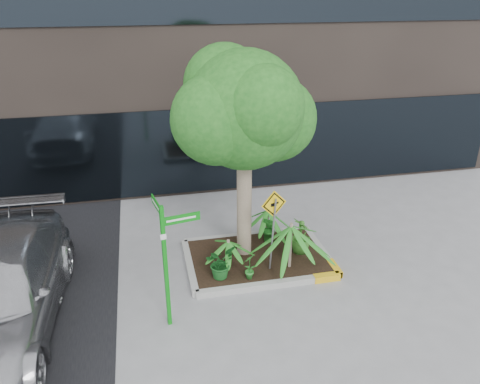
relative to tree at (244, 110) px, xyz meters
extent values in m
plane|color=gray|center=(0.07, -0.56, -3.58)|extent=(80.00, 80.00, 0.00)
cube|color=#9E9E99|center=(0.27, 0.84, -3.50)|extent=(3.20, 0.15, 0.15)
cube|color=#9E9E99|center=(0.27, -1.36, -3.50)|extent=(3.20, 0.15, 0.15)
cube|color=#9E9E99|center=(-1.33, -0.26, -3.50)|extent=(0.15, 2.20, 0.15)
cube|color=#9E9E99|center=(1.87, -0.26, -3.50)|extent=(0.15, 2.20, 0.15)
cube|color=gold|center=(1.57, -1.36, -3.50)|extent=(0.60, 0.17, 0.15)
cube|color=black|center=(0.27, -0.26, -3.46)|extent=(3.05, 2.05, 0.06)
cylinder|color=gray|center=(0.00, -0.02, -2.00)|extent=(0.34, 0.34, 3.16)
cylinder|color=gray|center=(0.11, -0.02, -0.84)|extent=(0.60, 0.17, 1.03)
sphere|color=#1A5418|center=(0.00, -0.02, 0.00)|extent=(2.53, 2.53, 2.53)
sphere|color=#1A5418|center=(0.74, 0.30, -0.31)|extent=(1.90, 1.90, 1.90)
sphere|color=#1A5418|center=(-0.63, -0.23, -0.10)|extent=(1.90, 1.90, 1.90)
sphere|color=#1A5418|center=(0.21, -0.65, 0.22)|extent=(1.69, 1.69, 1.69)
sphere|color=#1A5418|center=(-0.31, 0.51, 0.43)|extent=(1.79, 1.79, 1.79)
cylinder|color=gray|center=(0.86, -0.86, -2.88)|extent=(0.07, 0.07, 1.10)
cylinder|color=gray|center=(-0.48, -0.57, -3.09)|extent=(0.07, 0.07, 0.69)
cylinder|color=gray|center=(0.71, 0.51, -3.02)|extent=(0.07, 0.07, 0.82)
imported|color=#164F1C|center=(-0.74, -0.92, -3.08)|extent=(0.90, 0.90, 0.71)
imported|color=#2F6B20|center=(1.31, -0.31, -3.00)|extent=(0.55, 0.55, 0.86)
imported|color=#257725|center=(-0.13, -1.11, -3.12)|extent=(0.46, 0.46, 0.62)
imported|color=#1E691E|center=(0.71, 0.30, -3.08)|extent=(0.47, 0.47, 0.70)
cube|color=#0C8A14|center=(-1.93, -2.06, -2.32)|extent=(0.08, 0.08, 2.52)
cube|color=#0C8A14|center=(-1.60, -2.00, -1.38)|extent=(0.69, 0.15, 0.16)
cube|color=#0C8A14|center=(-2.00, -1.73, -1.20)|extent=(0.15, 0.69, 0.16)
cube|color=white|center=(-1.60, -2.01, -1.38)|extent=(0.53, 0.10, 0.04)
cube|color=white|center=(-2.01, -1.73, -1.20)|extent=(0.10, 0.53, 0.04)
cube|color=white|center=(-1.93, -2.10, -1.65)|extent=(0.11, 0.02, 0.11)
cylinder|color=slate|center=(0.42, -0.94, -2.53)|extent=(0.09, 0.21, 1.79)
cube|color=yellow|center=(0.42, -0.95, -1.78)|extent=(0.58, 0.17, 0.60)
cube|color=black|center=(0.42, -0.97, -1.78)|extent=(0.52, 0.14, 0.53)
cube|color=yellow|center=(0.42, -0.97, -1.78)|extent=(0.44, 0.12, 0.45)
cube|color=black|center=(0.41, -0.97, -1.79)|extent=(0.14, 0.04, 0.08)
camera|label=1|loc=(-2.16, -9.39, 2.41)|focal=35.00mm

